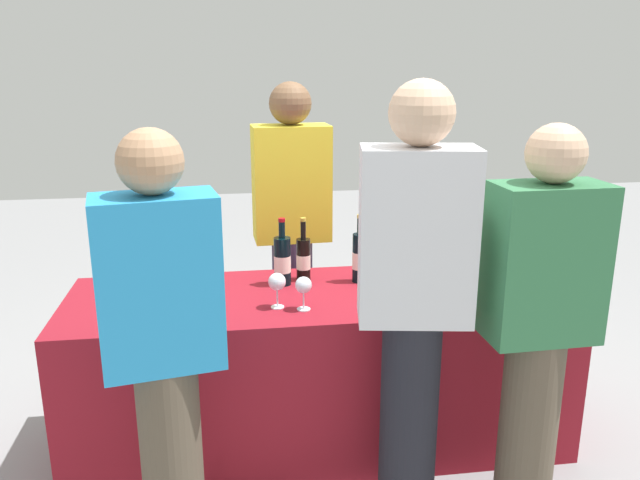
{
  "coord_description": "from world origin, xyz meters",
  "views": [
    {
      "loc": [
        -0.38,
        -2.65,
        1.77
      ],
      "look_at": [
        0.0,
        0.0,
        1.0
      ],
      "focal_mm": 35.27,
      "sensor_mm": 36.0,
      "label": 1
    }
  ],
  "objects_px": {
    "wine_glass_1": "(303,286)",
    "server_pouring": "(292,225)",
    "wine_glass_2": "(383,277)",
    "guest_2": "(539,320)",
    "wine_glass_4": "(498,275)",
    "wine_bottle_4": "(426,253)",
    "wine_glass_0": "(277,283)",
    "guest_1": "(414,297)",
    "wine_bottle_2": "(303,258)",
    "menu_board": "(147,303)",
    "wine_bottle_3": "(359,257)",
    "guest_0": "(164,345)",
    "wine_bottle_1": "(282,260)",
    "wine_bottle_0": "(201,265)",
    "wine_glass_3": "(428,279)"
  },
  "relations": [
    {
      "from": "wine_bottle_3",
      "to": "wine_glass_3",
      "type": "relative_size",
      "value": 2.38
    },
    {
      "from": "wine_glass_4",
      "to": "guest_1",
      "type": "distance_m",
      "value": 0.66
    },
    {
      "from": "guest_0",
      "to": "guest_1",
      "type": "xyz_separation_m",
      "value": [
        0.89,
        0.1,
        0.08
      ]
    },
    {
      "from": "wine_bottle_4",
      "to": "wine_glass_1",
      "type": "relative_size",
      "value": 2.13
    },
    {
      "from": "wine_glass_0",
      "to": "server_pouring",
      "type": "xyz_separation_m",
      "value": [
        0.14,
        0.82,
        0.04
      ]
    },
    {
      "from": "wine_glass_1",
      "to": "wine_glass_3",
      "type": "height_order",
      "value": "wine_glass_1"
    },
    {
      "from": "wine_bottle_3",
      "to": "server_pouring",
      "type": "relative_size",
      "value": 0.2
    },
    {
      "from": "wine_bottle_0",
      "to": "guest_1",
      "type": "height_order",
      "value": "guest_1"
    },
    {
      "from": "wine_bottle_2",
      "to": "wine_glass_1",
      "type": "xyz_separation_m",
      "value": [
        -0.04,
        -0.38,
        -0.0
      ]
    },
    {
      "from": "wine_bottle_2",
      "to": "guest_0",
      "type": "distance_m",
      "value": 1.03
    },
    {
      "from": "wine_glass_2",
      "to": "server_pouring",
      "type": "height_order",
      "value": "server_pouring"
    },
    {
      "from": "wine_bottle_2",
      "to": "menu_board",
      "type": "bearing_deg",
      "value": 142.44
    },
    {
      "from": "wine_glass_3",
      "to": "wine_glass_4",
      "type": "height_order",
      "value": "same"
    },
    {
      "from": "wine_bottle_2",
      "to": "wine_glass_4",
      "type": "height_order",
      "value": "wine_bottle_2"
    },
    {
      "from": "wine_glass_0",
      "to": "menu_board",
      "type": "distance_m",
      "value": 1.28
    },
    {
      "from": "wine_bottle_1",
      "to": "wine_glass_4",
      "type": "bearing_deg",
      "value": -17.5
    },
    {
      "from": "wine_bottle_3",
      "to": "wine_glass_2",
      "type": "bearing_deg",
      "value": -76.5
    },
    {
      "from": "wine_glass_1",
      "to": "wine_glass_3",
      "type": "bearing_deg",
      "value": 3.87
    },
    {
      "from": "wine_bottle_4",
      "to": "wine_glass_1",
      "type": "distance_m",
      "value": 0.73
    },
    {
      "from": "wine_glass_1",
      "to": "server_pouring",
      "type": "bearing_deg",
      "value": 87.57
    },
    {
      "from": "wine_bottle_3",
      "to": "wine_bottle_4",
      "type": "height_order",
      "value": "wine_bottle_3"
    },
    {
      "from": "guest_0",
      "to": "wine_bottle_1",
      "type": "bearing_deg",
      "value": 49.46
    },
    {
      "from": "wine_bottle_3",
      "to": "menu_board",
      "type": "relative_size",
      "value": 0.39
    },
    {
      "from": "guest_0",
      "to": "server_pouring",
      "type": "bearing_deg",
      "value": 56.66
    },
    {
      "from": "wine_bottle_3",
      "to": "wine_bottle_4",
      "type": "bearing_deg",
      "value": 6.52
    },
    {
      "from": "wine_glass_0",
      "to": "wine_glass_1",
      "type": "distance_m",
      "value": 0.12
    },
    {
      "from": "wine_bottle_0",
      "to": "wine_bottle_2",
      "type": "relative_size",
      "value": 1.03
    },
    {
      "from": "wine_bottle_1",
      "to": "wine_bottle_2",
      "type": "bearing_deg",
      "value": 26.12
    },
    {
      "from": "wine_bottle_1",
      "to": "wine_glass_2",
      "type": "xyz_separation_m",
      "value": [
        0.42,
        -0.26,
        -0.01
      ]
    },
    {
      "from": "wine_glass_1",
      "to": "wine_bottle_2",
      "type": "bearing_deg",
      "value": 83.38
    },
    {
      "from": "wine_bottle_1",
      "to": "guest_2",
      "type": "bearing_deg",
      "value": -40.97
    },
    {
      "from": "wine_glass_3",
      "to": "wine_bottle_2",
      "type": "bearing_deg",
      "value": 146.28
    },
    {
      "from": "wine_bottle_4",
      "to": "menu_board",
      "type": "xyz_separation_m",
      "value": [
        -1.43,
        0.67,
        -0.44
      ]
    },
    {
      "from": "wine_glass_1",
      "to": "server_pouring",
      "type": "xyz_separation_m",
      "value": [
        0.04,
        0.86,
        0.05
      ]
    },
    {
      "from": "wine_bottle_2",
      "to": "server_pouring",
      "type": "bearing_deg",
      "value": 90.91
    },
    {
      "from": "wine_glass_1",
      "to": "guest_2",
      "type": "relative_size",
      "value": 0.09
    },
    {
      "from": "wine_bottle_4",
      "to": "guest_2",
      "type": "relative_size",
      "value": 0.2
    },
    {
      "from": "wine_bottle_3",
      "to": "wine_bottle_4",
      "type": "xyz_separation_m",
      "value": [
        0.34,
        0.04,
        -0.01
      ]
    },
    {
      "from": "wine_glass_4",
      "to": "wine_glass_2",
      "type": "bearing_deg",
      "value": 175.62
    },
    {
      "from": "wine_glass_0",
      "to": "guest_2",
      "type": "xyz_separation_m",
      "value": [
        0.94,
        -0.48,
        -0.02
      ]
    },
    {
      "from": "wine_bottle_0",
      "to": "server_pouring",
      "type": "xyz_separation_m",
      "value": [
        0.47,
        0.53,
        0.04
      ]
    },
    {
      "from": "wine_bottle_2",
      "to": "guest_1",
      "type": "bearing_deg",
      "value": -66.91
    },
    {
      "from": "wine_glass_1",
      "to": "wine_glass_3",
      "type": "distance_m",
      "value": 0.56
    },
    {
      "from": "wine_bottle_2",
      "to": "wine_bottle_4",
      "type": "distance_m",
      "value": 0.6
    },
    {
      "from": "server_pouring",
      "to": "guest_2",
      "type": "relative_size",
      "value": 1.07
    },
    {
      "from": "wine_bottle_4",
      "to": "menu_board",
      "type": "height_order",
      "value": "wine_bottle_4"
    },
    {
      "from": "wine_bottle_2",
      "to": "wine_glass_3",
      "type": "bearing_deg",
      "value": -33.72
    },
    {
      "from": "wine_glass_4",
      "to": "guest_2",
      "type": "height_order",
      "value": "guest_2"
    },
    {
      "from": "wine_bottle_1",
      "to": "wine_glass_4",
      "type": "height_order",
      "value": "wine_bottle_1"
    },
    {
      "from": "wine_bottle_0",
      "to": "wine_glass_2",
      "type": "relative_size",
      "value": 2.19
    }
  ]
}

